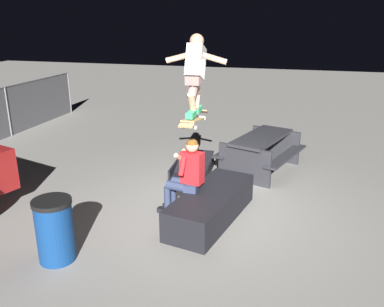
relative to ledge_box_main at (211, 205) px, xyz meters
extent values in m
plane|color=gray|center=(0.19, 0.11, -0.24)|extent=(40.00, 40.00, 0.00)
cube|color=black|center=(0.00, 0.00, 0.00)|extent=(2.07, 1.09, 0.47)
cube|color=#2D3856|center=(0.00, 0.31, 0.30)|extent=(0.32, 0.20, 0.12)
cube|color=red|center=(0.00, 0.31, 0.61)|extent=(0.26, 0.37, 0.50)
sphere|color=tan|center=(0.00, 0.31, 0.96)|extent=(0.20, 0.20, 0.20)
sphere|color=brown|center=(0.00, 0.31, 0.98)|extent=(0.19, 0.19, 0.19)
cylinder|color=red|center=(-0.19, 0.41, 0.68)|extent=(0.20, 0.12, 0.29)
cylinder|color=tan|center=(-0.09, 0.49, 0.78)|extent=(0.25, 0.12, 0.19)
cylinder|color=red|center=(0.20, 0.33, 0.68)|extent=(0.20, 0.12, 0.29)
cylinder|color=tan|center=(0.15, 0.44, 0.78)|extent=(0.25, 0.12, 0.19)
cylinder|color=#2D3856|center=(-0.05, 0.53, 0.28)|extent=(0.22, 0.42, 0.14)
cylinder|color=#2D3856|center=(-0.01, 0.72, 0.02)|extent=(0.11, 0.11, 0.43)
cube|color=black|center=(0.00, 0.77, -0.20)|extent=(0.15, 0.27, 0.08)
cylinder|color=#2D3856|center=(0.12, 0.49, 0.28)|extent=(0.22, 0.42, 0.14)
cylinder|color=#2D3856|center=(0.17, 0.69, 0.02)|extent=(0.11, 0.11, 0.43)
cube|color=black|center=(0.18, 0.73, -0.20)|extent=(0.15, 0.27, 0.08)
cube|color=#AD8451|center=(-0.12, 0.25, 1.41)|extent=(0.80, 0.22, 0.14)
cube|color=#AD8451|center=(0.33, 0.26, 1.43)|extent=(0.12, 0.20, 0.07)
cube|color=#AD8451|center=(-0.57, 0.24, 1.43)|extent=(0.13, 0.20, 0.04)
cube|color=#99999E|center=(0.16, 0.25, 1.38)|extent=(0.07, 0.16, 0.04)
cylinder|color=white|center=(0.16, 0.34, 1.36)|extent=(0.05, 0.03, 0.05)
cylinder|color=white|center=(0.17, 0.16, 1.36)|extent=(0.05, 0.03, 0.05)
cube|color=#99999E|center=(-0.40, 0.24, 1.38)|extent=(0.07, 0.16, 0.04)
cylinder|color=white|center=(-0.40, 0.33, 1.36)|extent=(0.05, 0.03, 0.05)
cylinder|color=white|center=(-0.39, 0.15, 1.36)|extent=(0.05, 0.03, 0.05)
cube|color=#2D9E66|center=(0.06, 0.25, 1.52)|extent=(0.26, 0.11, 0.08)
cube|color=#2D9E66|center=(-0.30, 0.24, 1.52)|extent=(0.26, 0.11, 0.08)
cylinder|color=tan|center=(0.01, 0.25, 1.68)|extent=(0.24, 0.10, 0.31)
cylinder|color=#745C57|center=(-0.06, 0.25, 1.88)|extent=(0.33, 0.14, 0.33)
cylinder|color=tan|center=(-0.24, 0.24, 1.68)|extent=(0.24, 0.10, 0.31)
cylinder|color=#745C57|center=(-0.17, 0.25, 1.88)|extent=(0.33, 0.14, 0.33)
cube|color=#745C57|center=(-0.12, 0.25, 1.98)|extent=(0.30, 0.21, 0.12)
cube|color=white|center=(-0.04, 0.25, 2.22)|extent=(0.46, 0.23, 0.52)
sphere|color=tan|center=(0.02, 0.25, 2.50)|extent=(0.20, 0.20, 0.20)
cylinder|color=tan|center=(-0.02, 0.47, 2.28)|extent=(0.09, 0.45, 0.19)
cylinder|color=tan|center=(-0.01, 0.03, 2.28)|extent=(0.09, 0.45, 0.19)
cube|color=black|center=(1.84, 0.82, -0.21)|extent=(1.26, 0.79, 0.06)
cube|color=black|center=(1.84, 0.82, -0.13)|extent=(1.21, 0.78, 0.42)
cube|color=black|center=(1.84, 1.17, -0.14)|extent=(1.10, 0.11, 0.20)
cube|color=black|center=(1.84, 0.46, -0.14)|extent=(1.10, 0.11, 0.20)
cube|color=#28282D|center=(2.37, -0.51, 0.48)|extent=(1.83, 1.19, 0.06)
cube|color=#28282D|center=(2.54, 0.01, 0.18)|extent=(1.69, 0.76, 0.04)
cube|color=#28282D|center=(2.20, -1.04, 0.18)|extent=(1.69, 0.76, 0.04)
cube|color=#28282D|center=(3.10, -0.75, 0.12)|extent=(0.40, 1.06, 0.72)
cube|color=#28282D|center=(1.64, -0.28, 0.12)|extent=(0.40, 1.06, 0.72)
cylinder|color=navy|center=(-1.63, 1.71, 0.16)|extent=(0.48, 0.48, 0.80)
cylinder|color=black|center=(-1.63, 1.71, 0.59)|extent=(0.50, 0.50, 0.06)
cylinder|color=slate|center=(3.19, 6.28, 0.42)|extent=(0.05, 0.05, 1.32)
cylinder|color=slate|center=(6.19, 6.28, 0.42)|extent=(0.05, 0.05, 1.32)
camera|label=1|loc=(-5.59, -1.23, 2.81)|focal=37.51mm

